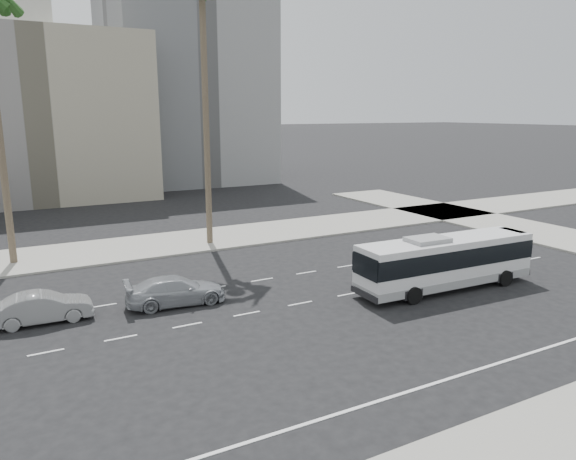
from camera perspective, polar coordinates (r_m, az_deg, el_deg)
ground at (r=29.24m, az=6.45°, el=-6.84°), size 700.00×700.00×0.00m
sidewalk_north at (r=42.34m, az=-5.59°, el=-0.61°), size 120.00×7.00×0.15m
midrise_beige_west at (r=67.66m, az=-25.62°, el=10.77°), size 24.00×18.00×18.00m
midrise_gray_center at (r=78.36m, az=-11.02°, el=14.75°), size 20.00×20.00×26.00m
civic_tower at (r=274.45m, az=-26.69°, el=17.36°), size 42.00×42.00×129.00m
highrise_right at (r=261.02m, az=-15.58°, el=17.67°), size 26.00×26.00×70.00m
highrise_far at (r=296.02m, az=-12.00°, el=16.21°), size 22.00×22.00×60.00m
city_bus at (r=30.75m, az=16.47°, el=-3.16°), size 10.79×2.77×3.08m
car_a at (r=28.02m, az=-11.87°, el=-6.33°), size 2.47×5.19×1.46m
car_b at (r=27.64m, az=-24.66°, el=-7.52°), size 1.73×4.44×1.44m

